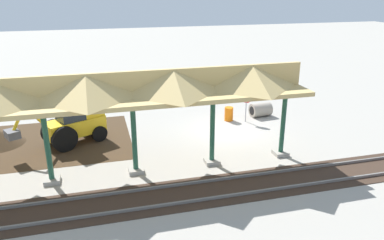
# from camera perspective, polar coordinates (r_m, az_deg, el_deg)

# --- Properties ---
(ground_plane) EXTENTS (120.00, 120.00, 0.00)m
(ground_plane) POSITION_cam_1_polar(r_m,az_deg,el_deg) (22.95, 5.52, -1.71)
(ground_plane) COLOR #9E998E
(dirt_work_zone) EXTENTS (10.24, 7.00, 0.01)m
(dirt_work_zone) POSITION_cam_1_polar(r_m,az_deg,el_deg) (22.87, -22.39, -3.27)
(dirt_work_zone) COLOR #42301E
(dirt_work_zone) RESTS_ON ground
(platform_canopy) EXTENTS (20.13, 3.20, 4.90)m
(platform_canopy) POSITION_cam_1_polar(r_m,az_deg,el_deg) (16.64, -15.73, 4.37)
(platform_canopy) COLOR #9E998E
(platform_canopy) RESTS_ON ground
(rail_tracks) EXTENTS (60.00, 2.58, 0.15)m
(rail_tracks) POSITION_cam_1_polar(r_m,az_deg,el_deg) (17.63, 12.80, -9.06)
(rail_tracks) COLOR slate
(rail_tracks) RESTS_ON ground
(stop_sign) EXTENTS (0.68, 0.39, 2.04)m
(stop_sign) POSITION_cam_1_polar(r_m,az_deg,el_deg) (24.25, 8.29, 3.00)
(stop_sign) COLOR gray
(stop_sign) RESTS_ON ground
(backhoe) EXTENTS (5.12, 3.37, 2.82)m
(backhoe) POSITION_cam_1_polar(r_m,az_deg,el_deg) (21.72, -17.80, -0.31)
(backhoe) COLOR yellow
(backhoe) RESTS_ON ground
(concrete_pipe) EXTENTS (1.47, 1.08, 0.92)m
(concrete_pipe) POSITION_cam_1_polar(r_m,az_deg,el_deg) (25.74, 10.40, 1.56)
(concrete_pipe) COLOR #9E9384
(concrete_pipe) RESTS_ON ground
(traffic_barrel) EXTENTS (0.56, 0.56, 0.90)m
(traffic_barrel) POSITION_cam_1_polar(r_m,az_deg,el_deg) (24.63, 5.63, 0.93)
(traffic_barrel) COLOR orange
(traffic_barrel) RESTS_ON ground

